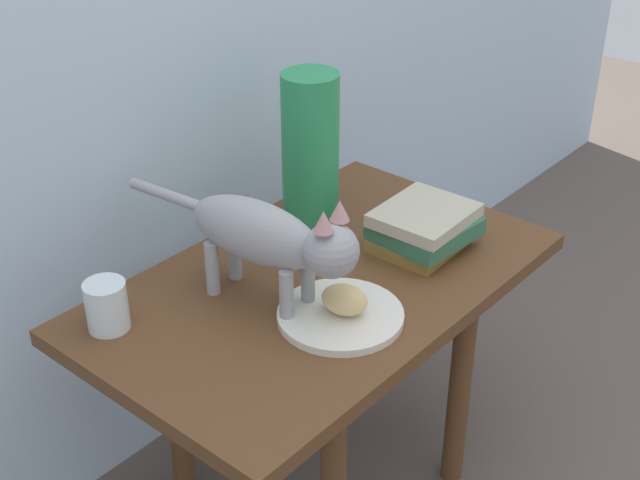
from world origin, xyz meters
The scene contains 7 objects.
side_table centered at (0.00, 0.00, 0.44)m, with size 0.86×0.52×0.50m.
plate centered at (-0.07, -0.11, 0.51)m, with size 0.21×0.21×0.01m, color silver.
bread_roll centered at (-0.07, -0.11, 0.54)m, with size 0.08×0.06×0.05m, color #E0BC7A.
cat centered at (-0.11, 0.01, 0.64)m, with size 0.12×0.48×0.23m.
book_stack centered at (0.21, -0.08, 0.55)m, with size 0.19×0.17×0.08m.
green_vase centered at (0.14, 0.15, 0.66)m, with size 0.11×0.11×0.31m, color #288C51.
candle_jar centered at (-0.34, 0.17, 0.54)m, with size 0.07×0.07×0.08m.
Camera 1 is at (-1.02, -0.87, 1.36)m, focal length 49.56 mm.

